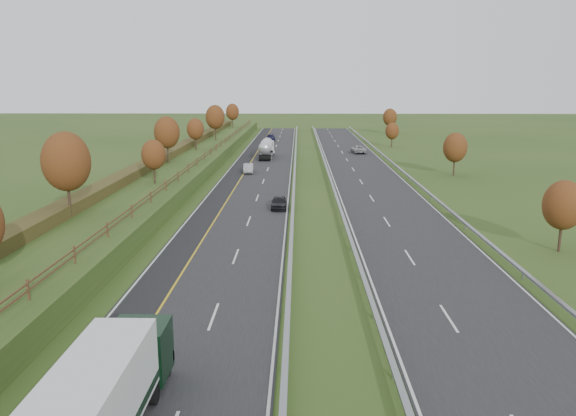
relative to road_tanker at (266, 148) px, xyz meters
name	(u,v)px	position (x,y,z in m)	size (l,w,h in m)	color
ground	(311,187)	(7.83, -31.14, -1.86)	(400.00, 400.00, 0.00)	#2F481A
near_carriageway	(255,180)	(-0.17, -26.14, -1.84)	(10.50, 200.00, 0.04)	black
far_carriageway	(369,181)	(16.33, -26.14, -1.84)	(10.50, 200.00, 0.04)	black
hard_shoulder	(229,180)	(-3.92, -26.14, -1.84)	(3.00, 200.00, 0.04)	black
lane_markings	(299,180)	(6.23, -26.26, -1.81)	(26.75, 200.00, 0.01)	silver
embankment_left	(166,173)	(-13.17, -26.14, -0.86)	(12.00, 200.00, 2.00)	#2F481A
hedge_left	(152,163)	(-15.17, -26.14, 0.69)	(2.20, 180.00, 1.10)	#393A17
fence_left	(196,162)	(-8.67, -26.56, 0.87)	(0.12, 189.06, 1.20)	#422B19
median_barrier_near	(294,176)	(5.53, -26.14, -1.25)	(0.32, 200.00, 0.71)	gray
median_barrier_far	(330,177)	(10.63, -26.14, -1.25)	(0.32, 200.00, 0.71)	gray
outer_barrier_far	(409,177)	(22.13, -26.14, -1.25)	(0.32, 200.00, 0.71)	gray
trees_left	(161,139)	(-12.82, -29.51, 4.51)	(6.64, 164.30, 7.66)	#2D2116
trees_far	(420,134)	(29.62, 3.07, 2.38)	(8.45, 118.60, 7.12)	#2D2116
road_tanker	(266,148)	(0.00, 0.00, 0.00)	(2.40, 11.22, 3.46)	silver
car_dark_near	(279,202)	(3.95, -45.10, -1.11)	(1.68, 4.17, 1.42)	black
car_silver_mid	(248,168)	(-1.77, -19.06, -1.11)	(1.50, 4.31, 1.42)	#98979C
car_small_far	(270,138)	(-0.84, 32.14, -1.03)	(2.21, 5.44, 1.58)	#141136
car_oncoming	(359,149)	(18.30, 7.54, -1.06)	(2.54, 5.50, 1.53)	#A7A7AC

